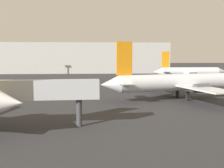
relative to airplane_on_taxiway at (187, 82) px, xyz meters
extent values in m
cone|color=white|center=(-28.42, -24.99, 0.44)|extent=(5.20, 4.91, 3.97)
cylinder|color=silver|center=(0.35, 0.09, 0.00)|extent=(29.82, 10.41, 3.35)
cone|color=silver|center=(-15.95, -3.93, 0.00)|extent=(4.38, 4.13, 3.35)
cube|color=silver|center=(-1.10, -0.27, -0.50)|extent=(11.11, 26.90, 0.23)
cube|color=silver|center=(-13.69, -3.38, 0.34)|extent=(4.17, 8.38, 0.15)
cube|color=orange|center=(-13.23, -3.26, 4.80)|extent=(3.05, 1.02, 6.25)
cylinder|color=#4C4C54|center=(-1.44, 4.83, -0.67)|extent=(3.21, 2.37, 1.73)
cylinder|color=#4C4C54|center=(0.98, -4.95, -0.67)|extent=(3.21, 2.37, 1.73)
cube|color=black|center=(-1.56, 1.59, -2.56)|extent=(0.58, 0.58, 1.79)
cube|color=black|center=(-0.64, -2.14, -2.56)|extent=(0.58, 0.58, 1.79)
cylinder|color=silver|center=(13.69, 36.81, -0.21)|extent=(18.97, 3.38, 3.09)
cone|color=silver|center=(24.85, 36.98, -0.21)|extent=(3.45, 3.15, 3.09)
cone|color=silver|center=(2.52, 36.64, -0.21)|extent=(3.45, 3.15, 3.09)
cube|color=silver|center=(12.74, 36.79, -0.67)|extent=(4.09, 19.21, 0.19)
cube|color=silver|center=(4.63, 36.67, 0.10)|extent=(2.02, 6.75, 0.13)
cube|color=orange|center=(5.03, 36.67, 4.00)|extent=(2.56, 0.28, 5.32)
cylinder|color=#4C4C54|center=(13.25, 40.44, -0.83)|extent=(2.42, 1.48, 1.44)
cylinder|color=#4C4C54|center=(13.36, 33.16, -0.83)|extent=(2.42, 1.48, 1.44)
cube|color=black|center=(19.74, 36.90, -2.60)|extent=(0.41, 0.41, 1.70)
cube|color=black|center=(12.71, 38.39, -2.60)|extent=(0.41, 0.41, 1.70)
cube|color=black|center=(12.76, 35.19, -2.60)|extent=(0.41, 0.41, 1.70)
cube|color=#B2B7BC|center=(-26.58, -20.75, 1.23)|extent=(16.71, 2.36, 2.40)
cylinder|color=#3F3F44|center=(-20.75, -20.48, -1.71)|extent=(0.70, 0.70, 3.48)
cube|color=#B7B7B2|center=(-27.39, 87.56, 4.05)|extent=(91.20, 19.13, 15.00)
camera|label=1|loc=(-18.84, -54.24, 5.40)|focal=44.06mm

